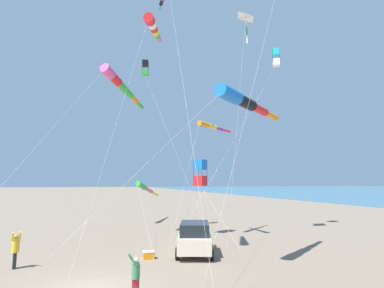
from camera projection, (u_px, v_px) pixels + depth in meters
name	position (u px, v px, depth m)	size (l,w,h in m)	color
parked_car	(195.00, 237.00, 17.54)	(3.07, 4.66, 1.85)	beige
cooler_box	(149.00, 255.00, 16.32)	(0.62, 0.42, 0.42)	orange
person_adult_flyer	(15.00, 248.00, 14.56)	(0.51, 0.61, 1.80)	#232328
person_child_green_jacket	(136.00, 273.00, 10.89)	(0.46, 0.36, 1.56)	#B72833
kite_delta_white_trailing	(246.00, 17.00, 25.43)	(4.63, 4.42, 18.67)	white
kite_windsock_blue_topmost	(244.00, 102.00, 16.01)	(13.87, 4.07, 9.02)	blue
kite_box_green_low_center	(200.00, 173.00, 24.46)	(1.19, 7.16, 6.08)	blue
kite_box_long_streamer_left	(145.00, 68.00, 27.71)	(3.97, 8.36, 15.61)	black
kite_windsock_black_fish_shape	(153.00, 27.00, 17.94)	(4.73, 4.83, 13.88)	red
kite_windsock_red_high_left	(211.00, 126.00, 24.58)	(6.96, 5.88, 9.05)	orange
kite_windsock_small_distant	(120.00, 84.00, 25.30)	(10.53, 14.45, 13.58)	#EF4C93
kite_windsock_checkered_midright	(145.00, 188.00, 31.79)	(3.77, 19.95, 4.36)	green
kite_box_magenta_far_left	(276.00, 58.00, 28.50)	(11.60, 4.83, 17.05)	#1EB7C6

